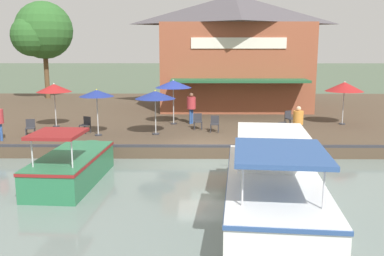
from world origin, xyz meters
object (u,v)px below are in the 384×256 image
object	(u,v)px
cafe_chair_beside_entrance	(198,121)
cafe_chair_mid_patio	(30,127)
tree_downstream_bank	(281,44)
patio_umbrella_by_entrance	(155,95)
tree_behind_restaurant	(41,32)
patio_umbrella_mid_patio_right	(173,84)
cafe_chair_under_first_umbrella	(215,123)
cafe_chair_facing_river	(284,130)
cafe_chair_back_row_seat	(289,117)
patio_umbrella_mid_patio_left	(97,93)
person_at_quay_edge	(191,104)
motorboat_second_along	(76,163)
patio_umbrella_far_corner	(344,87)
person_near_entrance	(298,119)
waterfront_restaurant	(234,51)
cafe_chair_far_corner_seat	(86,124)
motorboat_outer_channel	(271,179)
patio_umbrella_near_quay_edge	(54,88)

from	to	relation	value
cafe_chair_beside_entrance	cafe_chair_mid_patio	world-z (taller)	same
cafe_chair_beside_entrance	tree_downstream_bank	world-z (taller)	tree_downstream_bank
patio_umbrella_by_entrance	tree_behind_restaurant	xyz separation A→B (m)	(-15.11, -10.98, 3.60)
patio_umbrella_mid_patio_right	cafe_chair_under_first_umbrella	size ratio (longest dim) A/B	3.03
cafe_chair_facing_river	cafe_chair_back_row_seat	world-z (taller)	same
patio_umbrella_mid_patio_left	cafe_chair_facing_river	distance (m)	9.39
person_at_quay_edge	motorboat_second_along	xyz separation A→B (m)	(8.88, -4.29, -1.07)
patio_umbrella_far_corner	person_near_entrance	bearing A→B (deg)	-38.94
waterfront_restaurant	cafe_chair_under_first_umbrella	size ratio (longest dim) A/B	12.66
motorboat_second_along	cafe_chair_facing_river	bearing A→B (deg)	117.78
patio_umbrella_by_entrance	cafe_chair_far_corner_seat	bearing A→B (deg)	-95.48
waterfront_restaurant	tree_downstream_bank	bearing A→B (deg)	134.25
person_at_quay_edge	tree_downstream_bank	xyz separation A→B (m)	(-11.18, 7.28, 3.50)
waterfront_restaurant	patio_umbrella_mid_patio_left	world-z (taller)	waterfront_restaurant
patio_umbrella_far_corner	cafe_chair_under_first_umbrella	world-z (taller)	patio_umbrella_far_corner
waterfront_restaurant	patio_umbrella_far_corner	world-z (taller)	waterfront_restaurant
cafe_chair_far_corner_seat	cafe_chair_facing_river	bearing A→B (deg)	81.41
cafe_chair_far_corner_seat	cafe_chair_facing_river	xyz separation A→B (m)	(1.51, 10.00, 0.00)
waterfront_restaurant	tree_downstream_bank	distance (m)	5.97
cafe_chair_back_row_seat	motorboat_second_along	distance (m)	12.91
cafe_chair_mid_patio	cafe_chair_back_row_seat	distance (m)	13.95
motorboat_outer_channel	tree_behind_restaurant	size ratio (longest dim) A/B	1.10
patio_umbrella_mid_patio_left	motorboat_outer_channel	distance (m)	11.10
person_near_entrance	waterfront_restaurant	bearing A→B (deg)	-169.84
tree_downstream_bank	cafe_chair_facing_river	bearing A→B (deg)	-10.13
person_near_entrance	tree_downstream_bank	xyz separation A→B (m)	(-15.81, 2.17, 3.59)
cafe_chair_under_first_umbrella	person_near_entrance	bearing A→B (deg)	59.79
patio_umbrella_near_quay_edge	person_near_entrance	bearing A→B (deg)	74.08
patio_umbrella_near_quay_edge	cafe_chair_far_corner_seat	xyz separation A→B (m)	(1.73, 2.12, -1.70)
patio_umbrella_mid_patio_right	cafe_chair_back_row_seat	distance (m)	6.87
cafe_chair_beside_entrance	cafe_chair_back_row_seat	size ratio (longest dim) A/B	1.00
patio_umbrella_near_quay_edge	motorboat_second_along	distance (m)	8.80
person_at_quay_edge	tree_behind_restaurant	world-z (taller)	tree_behind_restaurant
cafe_chair_far_corner_seat	tree_downstream_bank	xyz separation A→B (m)	(-13.91, 12.75, 4.17)
waterfront_restaurant	motorboat_second_along	size ratio (longest dim) A/B	1.89
patio_umbrella_mid_patio_right	patio_umbrella_near_quay_edge	world-z (taller)	patio_umbrella_mid_patio_right
patio_umbrella_by_entrance	patio_umbrella_far_corner	xyz separation A→B (m)	(-2.97, 10.54, 0.14)
cafe_chair_under_first_umbrella	cafe_chair_facing_river	size ratio (longest dim) A/B	1.00
waterfront_restaurant	patio_umbrella_near_quay_edge	world-z (taller)	waterfront_restaurant
motorboat_outer_channel	cafe_chair_beside_entrance	bearing A→B (deg)	-167.02
cafe_chair_back_row_seat	person_at_quay_edge	bearing A→B (deg)	-95.89
cafe_chair_facing_river	person_at_quay_edge	size ratio (longest dim) A/B	0.47
waterfront_restaurant	cafe_chair_under_first_umbrella	world-z (taller)	waterfront_restaurant
patio_umbrella_by_entrance	patio_umbrella_near_quay_edge	xyz separation A→B (m)	(-2.08, -5.80, 0.14)
cafe_chair_beside_entrance	cafe_chair_under_first_umbrella	xyz separation A→B (m)	(0.73, 0.88, 0.00)
patio_umbrella_near_quay_edge	person_near_entrance	size ratio (longest dim) A/B	1.45
patio_umbrella_far_corner	motorboat_outer_channel	distance (m)	13.08
patio_umbrella_far_corner	patio_umbrella_mid_patio_left	bearing A→B (deg)	-76.28
patio_umbrella_far_corner	cafe_chair_back_row_seat	xyz separation A→B (m)	(0.46, -3.17, -1.70)
cafe_chair_beside_entrance	person_near_entrance	bearing A→B (deg)	57.91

